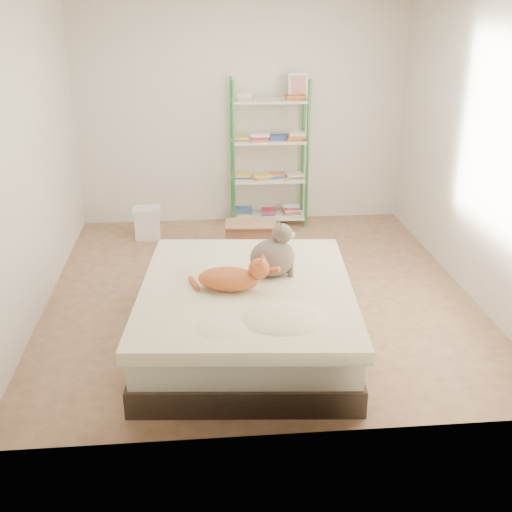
{
  "coord_description": "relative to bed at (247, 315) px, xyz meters",
  "views": [
    {
      "loc": [
        -0.53,
        -5.35,
        2.52
      ],
      "look_at": [
        -0.09,
        -0.67,
        0.62
      ],
      "focal_mm": 45.0,
      "sensor_mm": 36.0,
      "label": 1
    }
  ],
  "objects": [
    {
      "name": "orange_cat",
      "position": [
        -0.14,
        -0.06,
        0.36
      ],
      "size": [
        0.59,
        0.39,
        0.22
      ],
      "primitive_type": null,
      "rotation": [
        0.0,
        0.0,
        -0.21
      ],
      "color": "#C96127",
      "rests_on": "bed"
    },
    {
      "name": "shelf_unit",
      "position": [
        0.5,
        2.85,
        0.55
      ],
      "size": [
        0.88,
        0.36,
        1.74
      ],
      "color": "#338C41",
      "rests_on": "ground"
    },
    {
      "name": "bed",
      "position": [
        0.0,
        0.0,
        0.0
      ],
      "size": [
        1.75,
        2.11,
        0.5
      ],
      "rotation": [
        0.0,
        0.0,
        -0.09
      ],
      "color": "#433229",
      "rests_on": "ground"
    },
    {
      "name": "cardboard_box",
      "position": [
        0.19,
        1.81,
        -0.07
      ],
      "size": [
        0.54,
        0.52,
        0.42
      ],
      "rotation": [
        0.0,
        0.0,
        -0.05
      ],
      "color": "#9D6B46",
      "rests_on": "ground"
    },
    {
      "name": "grey_cat",
      "position": [
        0.22,
        0.17,
        0.47
      ],
      "size": [
        0.4,
        0.35,
        0.43
      ],
      "primitive_type": null,
      "rotation": [
        0.0,
        0.0,
        1.66
      ],
      "color": "gray",
      "rests_on": "bed"
    },
    {
      "name": "room",
      "position": [
        0.19,
        0.97,
        1.05
      ],
      "size": [
        3.81,
        4.21,
        2.61
      ],
      "color": "tan",
      "rests_on": "ground"
    },
    {
      "name": "white_bin",
      "position": [
        -0.92,
        2.5,
        -0.07
      ],
      "size": [
        0.32,
        0.28,
        0.35
      ],
      "rotation": [
        0.0,
        0.0,
        0.04
      ],
      "color": "white",
      "rests_on": "ground"
    }
  ]
}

